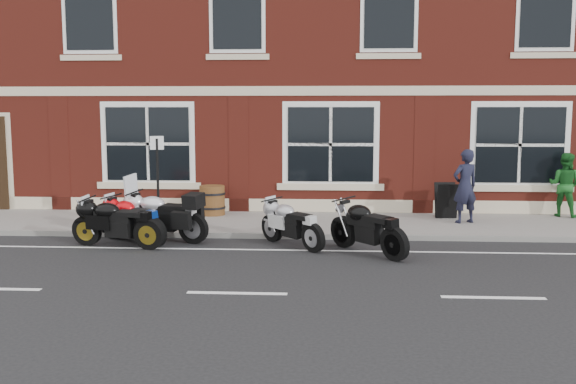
{
  "coord_description": "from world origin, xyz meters",
  "views": [
    {
      "loc": [
        1.42,
        -12.81,
        2.88
      ],
      "look_at": [
        0.53,
        1.6,
        1.04
      ],
      "focal_mm": 40.0,
      "sensor_mm": 36.0,
      "label": 1
    }
  ],
  "objects_px": {
    "moto_sport_red": "(132,218)",
    "pedestrian_left": "(465,186)",
    "moto_touring_silver": "(161,214)",
    "parking_sign": "(158,176)",
    "moto_sport_silver": "(292,222)",
    "moto_sport_black": "(116,221)",
    "a_board_sign": "(446,200)",
    "pedestrian_right": "(565,185)",
    "moto_naked_black": "(368,226)",
    "barrel_planter": "(212,200)"
  },
  "relations": [
    {
      "from": "moto_sport_red",
      "to": "moto_naked_black",
      "type": "distance_m",
      "value": 5.15
    },
    {
      "from": "a_board_sign",
      "to": "moto_sport_silver",
      "type": "bearing_deg",
      "value": -145.46
    },
    {
      "from": "a_board_sign",
      "to": "parking_sign",
      "type": "height_order",
      "value": "parking_sign"
    },
    {
      "from": "pedestrian_left",
      "to": "barrel_planter",
      "type": "xyz_separation_m",
      "value": [
        -6.44,
        0.83,
        -0.52
      ]
    },
    {
      "from": "barrel_planter",
      "to": "parking_sign",
      "type": "height_order",
      "value": "parking_sign"
    },
    {
      "from": "moto_sport_red",
      "to": "pedestrian_left",
      "type": "xyz_separation_m",
      "value": [
        7.65,
        2.25,
        0.5
      ]
    },
    {
      "from": "moto_sport_black",
      "to": "moto_naked_black",
      "type": "relative_size",
      "value": 1.18
    },
    {
      "from": "moto_sport_red",
      "to": "moto_sport_silver",
      "type": "bearing_deg",
      "value": -60.18
    },
    {
      "from": "a_board_sign",
      "to": "moto_touring_silver",
      "type": "bearing_deg",
      "value": -163.06
    },
    {
      "from": "moto_sport_red",
      "to": "moto_sport_silver",
      "type": "relative_size",
      "value": 1.14
    },
    {
      "from": "moto_sport_silver",
      "to": "barrel_planter",
      "type": "xyz_separation_m",
      "value": [
        -2.3,
        3.29,
        -0.01
      ]
    },
    {
      "from": "moto_touring_silver",
      "to": "moto_sport_black",
      "type": "height_order",
      "value": "moto_touring_silver"
    },
    {
      "from": "pedestrian_right",
      "to": "a_board_sign",
      "type": "xyz_separation_m",
      "value": [
        -3.12,
        -0.44,
        -0.38
      ]
    },
    {
      "from": "moto_naked_black",
      "to": "moto_sport_black",
      "type": "bearing_deg",
      "value": 138.2
    },
    {
      "from": "a_board_sign",
      "to": "parking_sign",
      "type": "bearing_deg",
      "value": -167.75
    },
    {
      "from": "moto_naked_black",
      "to": "pedestrian_left",
      "type": "xyz_separation_m",
      "value": [
        2.56,
        3.05,
        0.46
      ]
    },
    {
      "from": "moto_touring_silver",
      "to": "pedestrian_left",
      "type": "distance_m",
      "value": 7.37
    },
    {
      "from": "moto_naked_black",
      "to": "moto_touring_silver",
      "type": "bearing_deg",
      "value": 128.47
    },
    {
      "from": "moto_sport_black",
      "to": "moto_sport_silver",
      "type": "distance_m",
      "value": 3.72
    },
    {
      "from": "moto_sport_black",
      "to": "pedestrian_left",
      "type": "relative_size",
      "value": 1.16
    },
    {
      "from": "moto_naked_black",
      "to": "barrel_planter",
      "type": "xyz_separation_m",
      "value": [
        -3.87,
        3.88,
        -0.06
      ]
    },
    {
      "from": "moto_sport_black",
      "to": "a_board_sign",
      "type": "height_order",
      "value": "a_board_sign"
    },
    {
      "from": "barrel_planter",
      "to": "parking_sign",
      "type": "distance_m",
      "value": 2.6
    },
    {
      "from": "moto_touring_silver",
      "to": "parking_sign",
      "type": "height_order",
      "value": "parking_sign"
    },
    {
      "from": "moto_sport_red",
      "to": "pedestrian_left",
      "type": "bearing_deg",
      "value": -40.25
    },
    {
      "from": "pedestrian_left",
      "to": "parking_sign",
      "type": "xyz_separation_m",
      "value": [
        -7.27,
        -1.48,
        0.35
      ]
    },
    {
      "from": "moto_sport_red",
      "to": "pedestrian_right",
      "type": "bearing_deg",
      "value": -38.69
    },
    {
      "from": "moto_touring_silver",
      "to": "pedestrian_right",
      "type": "xyz_separation_m",
      "value": [
        9.87,
        3.18,
        0.36
      ]
    },
    {
      "from": "moto_naked_black",
      "to": "barrel_planter",
      "type": "height_order",
      "value": "moto_naked_black"
    },
    {
      "from": "moto_sport_red",
      "to": "pedestrian_left",
      "type": "relative_size",
      "value": 0.98
    },
    {
      "from": "barrel_planter",
      "to": "moto_sport_black",
      "type": "bearing_deg",
      "value": -111.21
    },
    {
      "from": "moto_sport_red",
      "to": "a_board_sign",
      "type": "bearing_deg",
      "value": -34.76
    },
    {
      "from": "moto_sport_black",
      "to": "barrel_planter",
      "type": "distance_m",
      "value": 3.87
    },
    {
      "from": "barrel_planter",
      "to": "parking_sign",
      "type": "relative_size",
      "value": 0.36
    },
    {
      "from": "barrel_planter",
      "to": "parking_sign",
      "type": "xyz_separation_m",
      "value": [
        -0.83,
        -2.3,
        0.87
      ]
    },
    {
      "from": "moto_naked_black",
      "to": "a_board_sign",
      "type": "height_order",
      "value": "a_board_sign"
    },
    {
      "from": "moto_naked_black",
      "to": "a_board_sign",
      "type": "relative_size",
      "value": 1.97
    },
    {
      "from": "moto_naked_black",
      "to": "pedestrian_right",
      "type": "xyz_separation_m",
      "value": [
        5.37,
        4.19,
        0.39
      ]
    },
    {
      "from": "moto_touring_silver",
      "to": "parking_sign",
      "type": "xyz_separation_m",
      "value": [
        -0.2,
        0.56,
        0.78
      ]
    },
    {
      "from": "pedestrian_right",
      "to": "a_board_sign",
      "type": "bearing_deg",
      "value": 42.48
    },
    {
      "from": "moto_sport_silver",
      "to": "moto_touring_silver",
      "type": "bearing_deg",
      "value": 129.66
    },
    {
      "from": "a_board_sign",
      "to": "pedestrian_left",
      "type": "bearing_deg",
      "value": -70.63
    },
    {
      "from": "moto_sport_red",
      "to": "a_board_sign",
      "type": "distance_m",
      "value": 7.9
    },
    {
      "from": "moto_touring_silver",
      "to": "moto_naked_black",
      "type": "distance_m",
      "value": 4.62
    },
    {
      "from": "moto_sport_silver",
      "to": "a_board_sign",
      "type": "distance_m",
      "value": 4.96
    },
    {
      "from": "barrel_planter",
      "to": "moto_sport_red",
      "type": "bearing_deg",
      "value": -111.48
    },
    {
      "from": "moto_touring_silver",
      "to": "a_board_sign",
      "type": "height_order",
      "value": "moto_touring_silver"
    },
    {
      "from": "moto_touring_silver",
      "to": "moto_sport_red",
      "type": "distance_m",
      "value": 0.62
    },
    {
      "from": "moto_sport_black",
      "to": "pedestrian_left",
      "type": "xyz_separation_m",
      "value": [
        7.84,
        2.78,
        0.48
      ]
    },
    {
      "from": "moto_sport_black",
      "to": "pedestrian_left",
      "type": "distance_m",
      "value": 8.33
    }
  ]
}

